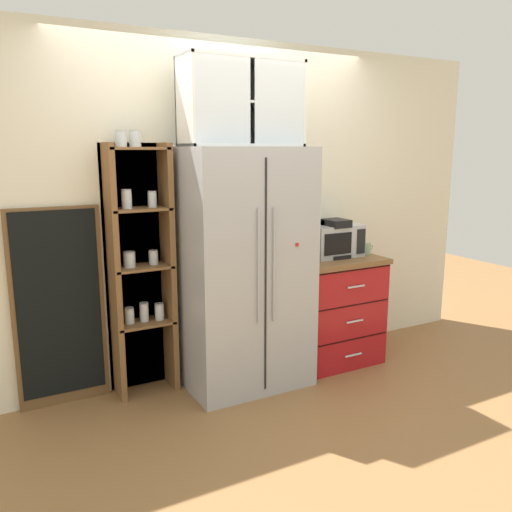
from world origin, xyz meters
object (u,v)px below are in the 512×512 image
Objects in this scene: coffee_maker at (334,238)px; mug_sage at (366,248)px; bottle_cobalt at (305,246)px; microwave at (332,240)px; refrigerator at (244,269)px; chalkboard_menu at (59,308)px.

coffee_maker is 0.32m from mug_sage.
mug_sage is at bearing -5.40° from bottle_cobalt.
mug_sage is 0.57m from bottle_cobalt.
microwave is at bearing 6.45° from bottle_cobalt.
refrigerator reaches higher than bottle_cobalt.
bottle_cobalt is (-0.57, 0.05, 0.06)m from mug_sage.
coffee_maker is at bearing 171.80° from mug_sage.
microwave reaches higher than mug_sage.
chalkboard_menu is (-1.83, 0.24, -0.30)m from bottle_cobalt.
coffee_maker is at bearing -108.38° from microwave.
chalkboard_menu reaches higher than bottle_cobalt.
refrigerator reaches higher than mug_sage.
bottle_cobalt is at bearing 177.80° from coffee_maker.
microwave is 1.70× the size of bottle_cobalt.
mug_sage is 0.09× the size of chalkboard_menu.
microwave is 0.05m from coffee_maker.
refrigerator is 0.58m from bottle_cobalt.
bottle_cobalt is at bearing 174.60° from mug_sage.
mug_sage is (1.14, -0.00, 0.05)m from refrigerator.
microwave is 3.63× the size of mug_sage.
bottle_cobalt is 0.19× the size of chalkboard_menu.
microwave is 2.14m from chalkboard_menu.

